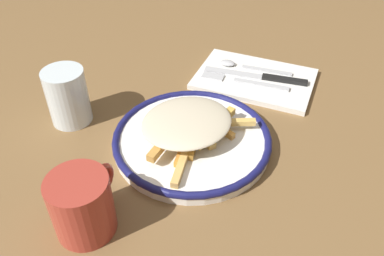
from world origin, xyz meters
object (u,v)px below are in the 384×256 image
fries_heap (189,125)px  napkin (254,79)px  water_glass (68,96)px  fork (244,82)px  coffee_mug (83,205)px  plate (192,140)px  knife (264,77)px  spoon (243,66)px

fries_heap → napkin: bearing=-8.6°
napkin → water_glass: water_glass is taller
fork → water_glass: size_ratio=1.75×
coffee_mug → water_glass: bearing=43.7°
plate → water_glass: bearing=98.0°
knife → fries_heap: bearing=167.1°
coffee_mug → fries_heap: bearing=-13.6°
plate → coffee_mug: coffee_mug is taller
napkin → knife: (0.00, -0.02, 0.01)m
water_glass → coffee_mug: bearing=-136.3°
napkin → coffee_mug: size_ratio=2.13×
napkin → spoon: bearing=56.3°
plate → water_glass: (-0.03, 0.22, 0.04)m
fries_heap → napkin: size_ratio=0.90×
fork → coffee_mug: coffee_mug is taller
napkin → knife: bearing=-80.3°
plate → water_glass: water_glass is taller
fries_heap → water_glass: size_ratio=2.09×
plate → fork: size_ratio=1.49×
coffee_mug → spoon: bearing=-6.3°
napkin → water_glass: bearing=135.9°
fries_heap → coffee_mug: size_ratio=1.93×
water_glass → knife: bearing=-45.8°
plate → coffee_mug: bearing=165.1°
fork → napkin: bearing=-22.3°
water_glass → fork: bearing=-46.1°
fries_heap → knife: (0.23, -0.05, -0.03)m
water_glass → plate: bearing=-82.0°
fries_heap → napkin: 0.24m
spoon → water_glass: size_ratio=1.51×
knife → spoon: bearing=69.5°
plate → napkin: size_ratio=1.13×
fork → spoon: 0.06m
fries_heap → fork: bearing=-6.5°
fork → coffee_mug: size_ratio=1.62×
water_glass → fries_heap: bearing=-81.7°
napkin → knife: size_ratio=1.11×
fries_heap → knife: fries_heap is taller
fries_heap → spoon: bearing=-0.1°
spoon → coffee_mug: 0.47m
knife → coffee_mug: bearing=166.8°
napkin → knife: knife is taller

